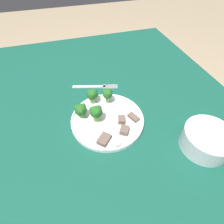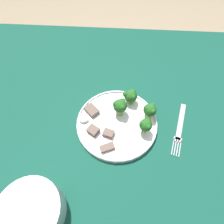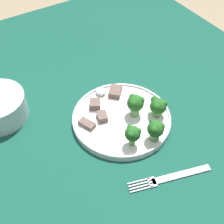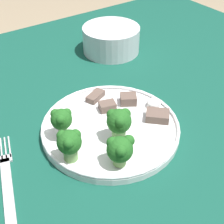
{
  "view_description": "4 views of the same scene",
  "coord_description": "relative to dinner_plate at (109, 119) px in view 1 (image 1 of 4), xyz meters",
  "views": [
    {
      "loc": [
        0.4,
        -0.1,
        1.24
      ],
      "look_at": [
        0.02,
        0.02,
        0.82
      ],
      "focal_mm": 28.0,
      "sensor_mm": 36.0,
      "label": 1
    },
    {
      "loc": [
        0.02,
        0.26,
        1.26
      ],
      "look_at": [
        0.04,
        -0.01,
        0.82
      ],
      "focal_mm": 28.0,
      "sensor_mm": 36.0,
      "label": 2
    },
    {
      "loc": [
        -0.41,
        0.3,
        1.37
      ],
      "look_at": [
        0.03,
        0.02,
        0.81
      ],
      "focal_mm": 50.0,
      "sensor_mm": 36.0,
      "label": 3
    },
    {
      "loc": [
        -0.22,
        -0.35,
        1.16
      ],
      "look_at": [
        0.04,
        0.02,
        0.8
      ],
      "focal_mm": 50.0,
      "sensor_mm": 36.0,
      "label": 4
    }
  ],
  "objects": [
    {
      "name": "meat_slice_rear_slice",
      "position": [
        0.07,
        0.03,
        0.01
      ],
      "size": [
        0.04,
        0.04,
        0.02
      ],
      "color": "brown",
      "rests_on": "dinner_plate"
    },
    {
      "name": "table",
      "position": [
        -0.02,
        -0.0,
        -0.1
      ],
      "size": [
        1.31,
        1.04,
        0.77
      ],
      "color": "#114738",
      "rests_on": "ground_plane"
    },
    {
      "name": "cream_bowl",
      "position": [
        0.18,
        0.25,
        0.02
      ],
      "size": [
        0.14,
        0.14,
        0.06
      ],
      "color": "silver",
      "rests_on": "table"
    },
    {
      "name": "sauce_dollop",
      "position": [
        0.1,
        -0.0,
        0.01
      ],
      "size": [
        0.03,
        0.03,
        0.02
      ],
      "color": "white",
      "rests_on": "dinner_plate"
    },
    {
      "name": "broccoli_floret_near_rim_left",
      "position": [
        -0.1,
        -0.03,
        0.04
      ],
      "size": [
        0.04,
        0.04,
        0.06
      ],
      "color": "#709E56",
      "rests_on": "dinner_plate"
    },
    {
      "name": "ground_plane",
      "position": [
        -0.02,
        -0.0,
        -0.78
      ],
      "size": [
        8.0,
        8.0,
        0.0
      ],
      "primitive_type": "plane",
      "color": "#9E896B"
    },
    {
      "name": "broccoli_floret_front_left",
      "position": [
        -0.08,
        0.02,
        0.04
      ],
      "size": [
        0.04,
        0.04,
        0.06
      ],
      "color": "#709E56",
      "rests_on": "dinner_plate"
    },
    {
      "name": "dinner_plate",
      "position": [
        0.0,
        0.0,
        0.0
      ],
      "size": [
        0.25,
        0.25,
        0.02
      ],
      "color": "white",
      "rests_on": "table"
    },
    {
      "name": "meat_slice_middle_slice",
      "position": [
        0.02,
        0.08,
        0.01
      ],
      "size": [
        0.05,
        0.03,
        0.01
      ],
      "color": "brown",
      "rests_on": "dinner_plate"
    },
    {
      "name": "meat_slice_edge_slice",
      "position": [
        0.02,
        0.04,
        0.01
      ],
      "size": [
        0.04,
        0.03,
        0.02
      ],
      "color": "brown",
      "rests_on": "dinner_plate"
    },
    {
      "name": "meat_slice_front_slice",
      "position": [
        0.08,
        -0.04,
        0.01
      ],
      "size": [
        0.05,
        0.05,
        0.02
      ],
      "color": "brown",
      "rests_on": "dinner_plate"
    },
    {
      "name": "broccoli_floret_center_left",
      "position": [
        -0.04,
        -0.09,
        0.03
      ],
      "size": [
        0.04,
        0.04,
        0.05
      ],
      "color": "#709E56",
      "rests_on": "dinner_plate"
    },
    {
      "name": "fork",
      "position": [
        -0.19,
        -0.0,
        -0.01
      ],
      "size": [
        0.07,
        0.19,
        0.0
      ],
      "color": "#B2B2B7",
      "rests_on": "table"
    },
    {
      "name": "broccoli_floret_back_left",
      "position": [
        -0.01,
        -0.04,
        0.04
      ],
      "size": [
        0.04,
        0.04,
        0.06
      ],
      "color": "#709E56",
      "rests_on": "dinner_plate"
    }
  ]
}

